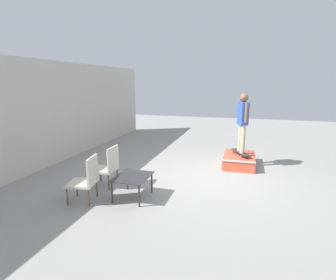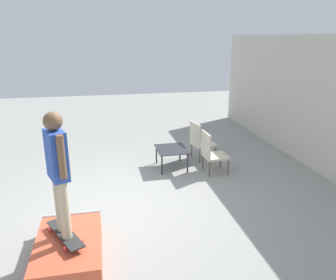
{
  "view_description": "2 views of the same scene",
  "coord_description": "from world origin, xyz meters",
  "px_view_note": "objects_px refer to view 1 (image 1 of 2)",
  "views": [
    {
      "loc": [
        -6.28,
        -0.78,
        2.38
      ],
      "look_at": [
        -0.29,
        0.99,
        1.01
      ],
      "focal_mm": 28.0,
      "sensor_mm": 36.0,
      "label": 1
    },
    {
      "loc": [
        5.43,
        -0.14,
        2.95
      ],
      "look_at": [
        -0.28,
        1.04,
        1.1
      ],
      "focal_mm": 35.0,
      "sensor_mm": 36.0,
      "label": 2
    }
  ],
  "objects_px": {
    "person_skater": "(243,118)",
    "patio_chair_right": "(108,165)",
    "skate_ramp_box": "(239,160)",
    "skateboard_on_ramp": "(241,152)",
    "patio_chair_left": "(86,178)",
    "coffee_table": "(133,179)"
  },
  "relations": [
    {
      "from": "coffee_table",
      "to": "patio_chair_right",
      "type": "height_order",
      "value": "patio_chair_right"
    },
    {
      "from": "skate_ramp_box",
      "to": "skateboard_on_ramp",
      "type": "height_order",
      "value": "skateboard_on_ramp"
    },
    {
      "from": "skate_ramp_box",
      "to": "person_skater",
      "type": "height_order",
      "value": "person_skater"
    },
    {
      "from": "person_skater",
      "to": "patio_chair_left",
      "type": "bearing_deg",
      "value": 117.41
    },
    {
      "from": "skateboard_on_ramp",
      "to": "coffee_table",
      "type": "relative_size",
      "value": 1.06
    },
    {
      "from": "coffee_table",
      "to": "skateboard_on_ramp",
      "type": "bearing_deg",
      "value": -35.97
    },
    {
      "from": "person_skater",
      "to": "skate_ramp_box",
      "type": "bearing_deg",
      "value": 35.85
    },
    {
      "from": "skate_ramp_box",
      "to": "coffee_table",
      "type": "distance_m",
      "value": 3.61
    },
    {
      "from": "skateboard_on_ramp",
      "to": "person_skater",
      "type": "distance_m",
      "value": 1.0
    },
    {
      "from": "person_skater",
      "to": "coffee_table",
      "type": "distance_m",
      "value": 3.73
    },
    {
      "from": "person_skater",
      "to": "patio_chair_right",
      "type": "height_order",
      "value": "person_skater"
    },
    {
      "from": "skateboard_on_ramp",
      "to": "patio_chair_left",
      "type": "relative_size",
      "value": 0.92
    },
    {
      "from": "person_skater",
      "to": "patio_chair_left",
      "type": "relative_size",
      "value": 1.78
    },
    {
      "from": "skateboard_on_ramp",
      "to": "patio_chair_right",
      "type": "distance_m",
      "value": 3.84
    },
    {
      "from": "patio_chair_right",
      "to": "coffee_table",
      "type": "bearing_deg",
      "value": 59.7
    },
    {
      "from": "person_skater",
      "to": "patio_chair_right",
      "type": "distance_m",
      "value": 3.94
    },
    {
      "from": "skate_ramp_box",
      "to": "skateboard_on_ramp",
      "type": "bearing_deg",
      "value": -122.9
    },
    {
      "from": "skateboard_on_ramp",
      "to": "patio_chair_right",
      "type": "xyz_separation_m",
      "value": [
        -2.47,
        2.93,
        0.11
      ]
    },
    {
      "from": "person_skater",
      "to": "coffee_table",
      "type": "height_order",
      "value": "person_skater"
    },
    {
      "from": "skate_ramp_box",
      "to": "patio_chair_left",
      "type": "relative_size",
      "value": 1.49
    },
    {
      "from": "person_skater",
      "to": "patio_chair_left",
      "type": "distance_m",
      "value": 4.54
    },
    {
      "from": "patio_chair_right",
      "to": "person_skater",
      "type": "bearing_deg",
      "value": 128.33
    }
  ]
}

